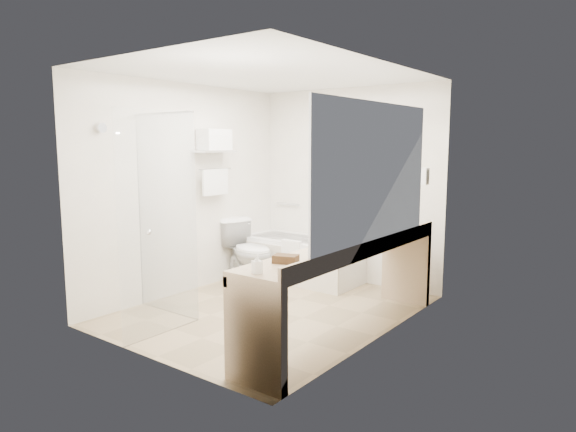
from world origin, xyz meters
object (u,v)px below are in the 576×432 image
Objects in this scene: toilet at (248,252)px; water_bottle_left at (383,230)px; bathtub at (301,259)px; amenity_basket at (286,259)px; vanity_counter at (347,269)px.

water_bottle_left is (2.02, -0.23, 0.53)m from toilet.
bathtub is 2.74m from amenity_basket.
water_bottle_left reaches higher than vanity_counter.
toilet is 4.25× the size of amenity_basket.
vanity_counter is at bearing 85.75° from amenity_basket.
vanity_counter is at bearing -100.27° from toilet.
toilet is at bearing -129.87° from bathtub.
bathtub is 0.59× the size of vanity_counter.
toilet reaches higher than bathtub.
vanity_counter reaches higher than amenity_basket.
toilet is at bearing 138.31° from amenity_basket.
water_bottle_left is at bearing -83.34° from toilet.
amenity_basket is (1.91, -1.70, 0.48)m from toilet.
amenity_basket is (1.46, -2.24, 0.61)m from bathtub.
bathtub is at bearing 137.65° from vanity_counter.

